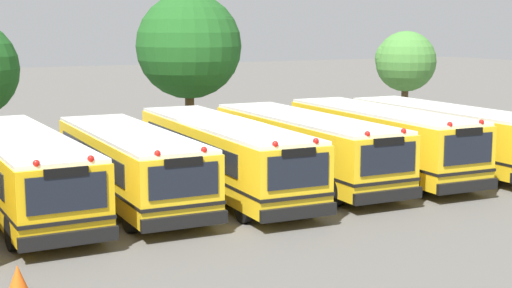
{
  "coord_description": "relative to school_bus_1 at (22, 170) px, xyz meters",
  "views": [
    {
      "loc": [
        -10.77,
        -23.94,
        5.88
      ],
      "look_at": [
        1.34,
        0.0,
        1.6
      ],
      "focal_mm": 53.57,
      "sensor_mm": 36.0,
      "label": 1
    }
  ],
  "objects": [
    {
      "name": "school_bus_3",
      "position": [
        6.75,
        -0.23,
        0.02
      ],
      "size": [
        2.7,
        11.27,
        2.61
      ],
      "rotation": [
        0.0,
        0.0,
        3.12
      ],
      "color": "yellow",
      "rests_on": "ground_plane"
    },
    {
      "name": "school_bus_6",
      "position": [
        16.81,
        0.04,
        0.02
      ],
      "size": [
        2.5,
        10.08,
        2.6
      ],
      "rotation": [
        0.0,
        0.0,
        3.14
      ],
      "color": "yellow",
      "rests_on": "ground_plane"
    },
    {
      "name": "school_bus_2",
      "position": [
        3.38,
        -0.32,
        -0.03
      ],
      "size": [
        2.57,
        9.94,
        2.51
      ],
      "rotation": [
        0.0,
        0.0,
        3.14
      ],
      "color": "yellow",
      "rests_on": "ground_plane"
    },
    {
      "name": "traffic_cone",
      "position": [
        -1.45,
        -7.48,
        -1.02
      ],
      "size": [
        0.5,
        0.5,
        0.66
      ],
      "primitive_type": "cone",
      "color": "#EA5914",
      "rests_on": "ground_plane"
    },
    {
      "name": "tree_2",
      "position": [
        9.47,
        9.27,
        3.56
      ],
      "size": [
        4.94,
        4.94,
        7.27
      ],
      "color": "#4C3823",
      "rests_on": "ground_plane"
    },
    {
      "name": "tree_3",
      "position": [
        23.68,
        11.72,
        2.32
      ],
      "size": [
        3.51,
        3.51,
        5.41
      ],
      "color": "#4C3823",
      "rests_on": "ground_plane"
    },
    {
      "name": "ground_plane",
      "position": [
        6.75,
        -0.14,
        -1.35
      ],
      "size": [
        160.0,
        160.0,
        0.0
      ],
      "primitive_type": "plane",
      "color": "#595651"
    },
    {
      "name": "school_bus_5",
      "position": [
        13.46,
        -0.19,
        0.07
      ],
      "size": [
        2.69,
        10.29,
        2.7
      ],
      "rotation": [
        0.0,
        0.0,
        3.12
      ],
      "color": "yellow",
      "rests_on": "ground_plane"
    },
    {
      "name": "school_bus_1",
      "position": [
        0.0,
        0.0,
        0.0
      ],
      "size": [
        2.79,
        11.18,
        2.56
      ],
      "rotation": [
        0.0,
        0.0,
        3.17
      ],
      "color": "yellow",
      "rests_on": "ground_plane"
    },
    {
      "name": "school_bus_4",
      "position": [
        10.21,
        0.06,
        0.01
      ],
      "size": [
        2.64,
        10.66,
        2.59
      ],
      "rotation": [
        0.0,
        0.0,
        3.13
      ],
      "color": "yellow",
      "rests_on": "ground_plane"
    }
  ]
}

